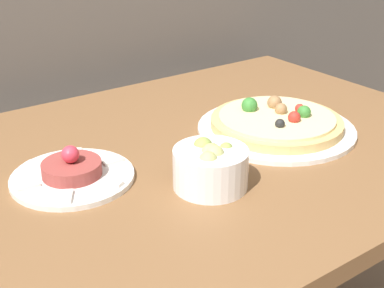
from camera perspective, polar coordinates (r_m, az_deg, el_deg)
name	(u,v)px	position (r m, az deg, el deg)	size (l,w,h in m)	color
dining_table	(135,209)	(1.04, -6.14, -6.92)	(1.47, 0.84, 0.75)	brown
pizza_plate	(276,124)	(1.16, 8.99, 2.17)	(0.34, 0.34, 0.06)	white
tartare_plate	(72,173)	(0.97, -12.65, -3.07)	(0.22, 0.22, 0.07)	white
small_bowl	(211,166)	(0.92, 2.00, -2.37)	(0.13, 0.13, 0.08)	white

